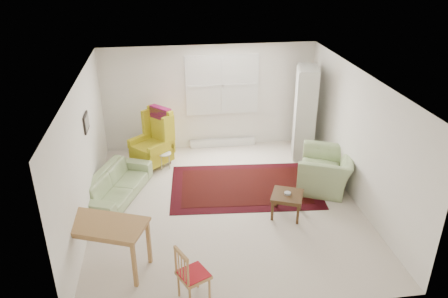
{
  "coord_description": "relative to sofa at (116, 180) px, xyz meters",
  "views": [
    {
      "loc": [
        -1.04,
        -7.06,
        4.59
      ],
      "look_at": [
        0.0,
        0.3,
        1.05
      ],
      "focal_mm": 35.0,
      "sensor_mm": 36.0,
      "label": 1
    }
  ],
  "objects": [
    {
      "name": "coffee_table",
      "position": [
        3.15,
        -1.07,
        -0.16
      ],
      "size": [
        0.72,
        0.72,
        0.45
      ],
      "primitive_type": null,
      "rotation": [
        0.0,
        0.0,
        -0.4
      ],
      "color": "#432A14",
      "rests_on": "ground"
    },
    {
      "name": "armchair",
      "position": [
        4.2,
        -0.19,
        0.07
      ],
      "size": [
        1.41,
        1.49,
        0.92
      ],
      "primitive_type": "imported",
      "rotation": [
        0.0,
        0.0,
        -1.98
      ],
      "color": "#92A971",
      "rests_on": "ground"
    },
    {
      "name": "rug",
      "position": [
        2.58,
        0.05,
        -0.37
      ],
      "size": [
        3.16,
        2.16,
        0.03
      ],
      "primitive_type": null,
      "rotation": [
        0.0,
        0.0,
        -0.08
      ],
      "color": "black",
      "rests_on": "ground"
    },
    {
      "name": "desk_chair",
      "position": [
        1.3,
        -2.93,
        0.06
      ],
      "size": [
        0.52,
        0.52,
        0.89
      ],
      "primitive_type": null,
      "rotation": [
        0.0,
        0.0,
        2.03
      ],
      "color": "#AD7D46",
      "rests_on": "ground"
    },
    {
      "name": "wingback_chair",
      "position": [
        0.68,
        1.32,
        0.26
      ],
      "size": [
        1.09,
        1.09,
        1.3
      ],
      "primitive_type": null,
      "rotation": [
        0.0,
        0.0,
        -0.83
      ],
      "color": "gold",
      "rests_on": "ground"
    },
    {
      "name": "cabinet",
      "position": [
        4.2,
        1.34,
        0.67
      ],
      "size": [
        0.63,
        0.93,
        2.12
      ],
      "primitive_type": null,
      "rotation": [
        0.0,
        0.0,
        -0.24
      ],
      "color": "silver",
      "rests_on": "ground"
    },
    {
      "name": "desk",
      "position": [
        0.01,
        -2.09,
        0.03
      ],
      "size": [
        1.45,
        1.08,
        0.83
      ],
      "primitive_type": null,
      "rotation": [
        0.0,
        0.0,
        -0.37
      ],
      "color": "#AD7D46",
      "rests_on": "ground"
    },
    {
      "name": "room",
      "position": [
        2.12,
        -0.36,
        0.87
      ],
      "size": [
        5.04,
        5.54,
        2.51
      ],
      "color": "beige",
      "rests_on": "ground"
    },
    {
      "name": "stool",
      "position": [
        0.97,
        1.09,
        -0.19
      ],
      "size": [
        0.37,
        0.37,
        0.39
      ],
      "primitive_type": null,
      "rotation": [
        0.0,
        0.0,
        -0.31
      ],
      "color": "white",
      "rests_on": "ground"
    },
    {
      "name": "sofa",
      "position": [
        0.0,
        0.0,
        0.0
      ],
      "size": [
        1.4,
        2.06,
        0.77
      ],
      "primitive_type": "imported",
      "rotation": [
        0.0,
        0.0,
        1.2
      ],
      "color": "#92A971",
      "rests_on": "ground"
    }
  ]
}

